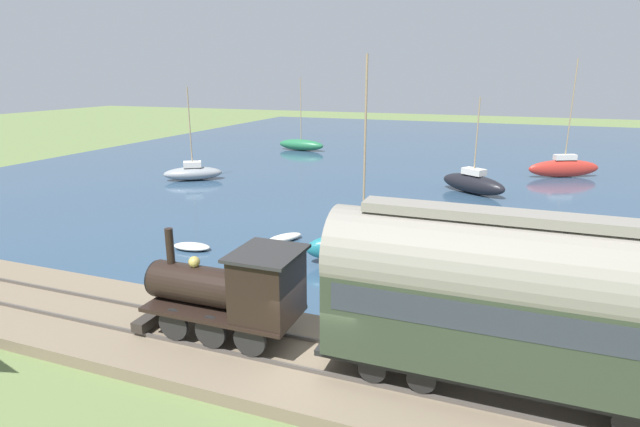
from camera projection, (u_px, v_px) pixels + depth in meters
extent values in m
plane|color=#607542|center=(323.00, 375.00, 14.48)|extent=(200.00, 200.00, 0.00)
cube|color=#2D4760|center=(462.00, 156.00, 53.28)|extent=(80.00, 80.00, 0.01)
cube|color=#756651|center=(325.00, 365.00, 14.64)|extent=(5.00, 56.00, 0.40)
cube|color=#4C4742|center=(316.00, 371.00, 13.87)|extent=(0.07, 54.88, 0.12)
cube|color=#4C4742|center=(334.00, 344.00, 15.27)|extent=(0.07, 54.88, 0.12)
cylinder|color=black|center=(250.00, 340.00, 14.40)|extent=(0.12, 1.02, 1.02)
cylinder|color=black|center=(273.00, 316.00, 15.81)|extent=(0.12, 1.02, 1.02)
cylinder|color=black|center=(211.00, 332.00, 14.85)|extent=(0.12, 1.02, 1.02)
cylinder|color=black|center=(237.00, 310.00, 16.25)|extent=(0.12, 1.02, 1.02)
cylinder|color=black|center=(174.00, 324.00, 15.29)|extent=(0.12, 1.02, 1.02)
cylinder|color=black|center=(202.00, 303.00, 16.70)|extent=(0.12, 1.02, 1.02)
cube|color=black|center=(224.00, 308.00, 15.44)|extent=(2.06, 4.79, 0.12)
cylinder|color=black|center=(196.00, 284.00, 15.58)|extent=(1.20, 2.87, 1.20)
cylinder|color=black|center=(157.00, 278.00, 16.08)|extent=(1.14, 0.08, 1.14)
cylinder|color=black|center=(170.00, 246.00, 15.56)|extent=(0.25, 0.25, 1.13)
sphere|color=tan|center=(194.00, 262.00, 15.39)|extent=(0.36, 0.36, 0.36)
cube|color=black|center=(268.00, 285.00, 14.64)|extent=(1.96, 1.68, 1.90)
cube|color=#282828|center=(267.00, 253.00, 14.37)|extent=(2.16, 1.92, 0.10)
cube|color=#2D2823|center=(155.00, 316.00, 16.53)|extent=(1.86, 0.44, 0.32)
cylinder|color=black|center=(630.00, 422.00, 11.19)|extent=(0.12, 0.76, 0.76)
cylinder|color=black|center=(617.00, 383.00, 12.59)|extent=(0.12, 0.76, 0.76)
cylinder|color=black|center=(421.00, 379.00, 12.77)|extent=(0.12, 0.76, 0.76)
cylinder|color=black|center=(431.00, 349.00, 14.17)|extent=(0.12, 0.76, 0.76)
cylinder|color=black|center=(372.00, 369.00, 13.21)|extent=(0.12, 0.76, 0.76)
cylinder|color=black|center=(386.00, 341.00, 14.61)|extent=(0.12, 0.76, 0.76)
cube|color=black|center=(520.00, 371.00, 12.60)|extent=(2.10, 10.36, 0.16)
cube|color=#2D3828|center=(526.00, 322.00, 12.23)|extent=(2.33, 9.94, 2.57)
cube|color=#2D333D|center=(528.00, 305.00, 12.11)|extent=(2.36, 9.32, 0.72)
cylinder|color=gray|center=(532.00, 273.00, 11.88)|extent=(2.45, 9.94, 2.45)
cube|color=gray|center=(538.00, 219.00, 11.52)|extent=(0.82, 8.29, 0.24)
ellipsoid|color=black|center=(473.00, 184.00, 36.42)|extent=(4.21, 5.27, 1.39)
cylinder|color=#9E8460|center=(477.00, 137.00, 35.49)|extent=(0.10, 0.10, 5.50)
cube|color=silver|center=(474.00, 172.00, 36.17)|extent=(1.64, 1.83, 0.45)
ellipsoid|color=#B72D23|center=(564.00, 168.00, 42.16)|extent=(3.60, 6.00, 1.48)
cylinder|color=#9E8460|center=(571.00, 110.00, 40.86)|extent=(0.10, 0.10, 8.19)
cube|color=silver|center=(565.00, 157.00, 41.90)|extent=(1.35, 1.93, 0.45)
ellipsoid|color=#1E707A|center=(363.00, 246.00, 23.09)|extent=(3.63, 5.25, 1.48)
cylinder|color=#9E8460|center=(365.00, 146.00, 21.85)|extent=(0.10, 0.10, 7.77)
cube|color=silver|center=(363.00, 226.00, 22.83)|extent=(1.41, 1.75, 0.45)
ellipsoid|color=gray|center=(193.00, 173.00, 41.06)|extent=(4.02, 4.87, 1.08)
cylinder|color=#9E8460|center=(190.00, 128.00, 40.06)|extent=(0.10, 0.10, 6.37)
cube|color=silver|center=(192.00, 164.00, 40.85)|extent=(1.64, 1.74, 0.45)
ellipsoid|color=#236B42|center=(301.00, 145.00, 57.02)|extent=(2.07, 5.70, 1.26)
cylinder|color=#9E8460|center=(301.00, 109.00, 55.92)|extent=(0.10, 0.10, 6.84)
ellipsoid|color=beige|center=(285.00, 238.00, 26.07)|extent=(2.15, 1.71, 0.36)
ellipsoid|color=beige|center=(192.00, 247.00, 24.77)|extent=(1.14, 2.01, 0.33)
ellipsoid|color=#B7B2A3|center=(543.00, 253.00, 23.65)|extent=(1.67, 2.01, 0.44)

